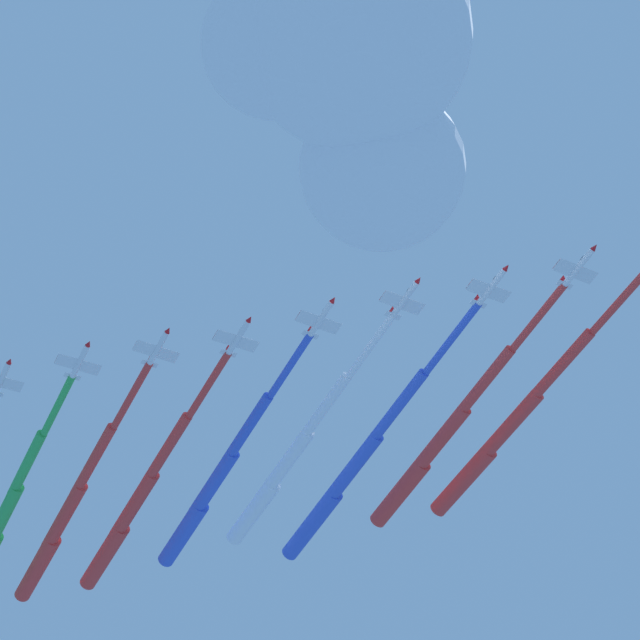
{
  "coord_description": "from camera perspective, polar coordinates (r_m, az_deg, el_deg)",
  "views": [
    {
      "loc": [
        109.36,
        8.0,
        14.28
      ],
      "look_at": [
        0.0,
        0.0,
        164.58
      ],
      "focal_mm": 58.03,
      "sensor_mm": 36.0,
      "label": 1
    }
  ],
  "objects": [
    {
      "name": "jet_starboard_outer",
      "position": [
        227.73,
        -13.99,
        -10.65
      ],
      "size": [
        73.06,
        47.45,
        3.9
      ],
      "color": "silver"
    },
    {
      "name": "cloud_puff",
      "position": [
        151.91,
        1.74,
        14.62
      ],
      "size": [
        54.68,
        38.82,
        33.53
      ],
      "color": "white"
    },
    {
      "name": "jet_starboard_inner",
      "position": [
        210.79,
        1.66,
        -8.42
      ],
      "size": [
        72.69,
        47.26,
        4.05
      ],
      "color": "silver"
    },
    {
      "name": "jet_starboard_mid",
      "position": [
        214.71,
        -5.95,
        -9.1
      ],
      "size": [
        68.24,
        43.84,
        3.91
      ],
      "color": "silver"
    },
    {
      "name": "jet_port_mid",
      "position": [
        211.05,
        -1.9,
        -7.98
      ],
      "size": [
        66.05,
        43.62,
        3.97
      ],
      "color": "silver"
    },
    {
      "name": "jet_lead",
      "position": [
        208.48,
        10.26,
        -5.98
      ],
      "size": [
        68.17,
        45.53,
        4.02
      ],
      "color": "silver"
    },
    {
      "name": "jet_port_outer",
      "position": [
        220.14,
        -10.29,
        -10.17
      ],
      "size": [
        70.95,
        46.67,
        4.02
      ],
      "color": "silver"
    },
    {
      "name": "jet_port_inner",
      "position": [
        207.81,
        6.53,
        -6.77
      ],
      "size": [
        67.31,
        43.11,
        3.96
      ],
      "color": "silver"
    },
    {
      "name": "jet_trail_port",
      "position": [
        231.34,
        -17.07,
        -10.38
      ],
      "size": [
        67.87,
        43.56,
        3.96
      ],
      "color": "silver"
    }
  ]
}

